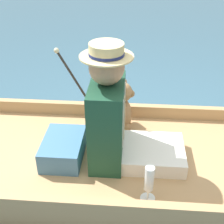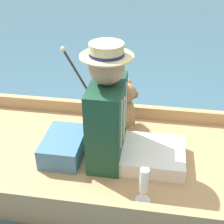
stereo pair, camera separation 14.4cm
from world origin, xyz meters
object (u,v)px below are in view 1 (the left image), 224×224
object	(u,v)px
seated_person	(117,120)
wine_glass	(149,181)
teddy_bear	(123,107)
walking_cane	(74,79)

from	to	relation	value
seated_person	wine_glass	size ratio (longest dim) A/B	3.41
wine_glass	teddy_bear	bearing A→B (deg)	-165.63
seated_person	teddy_bear	size ratio (longest dim) A/B	2.01
teddy_bear	walking_cane	xyz separation A→B (m)	(-0.12, -0.41, 0.18)
seated_person	walking_cane	bearing A→B (deg)	-141.36
seated_person	walking_cane	world-z (taller)	seated_person
seated_person	wine_glass	distance (m)	0.49
seated_person	wine_glass	bearing A→B (deg)	31.71
wine_glass	seated_person	bearing A→B (deg)	-150.11
teddy_bear	wine_glass	xyz separation A→B (m)	(0.79, 0.20, -0.05)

